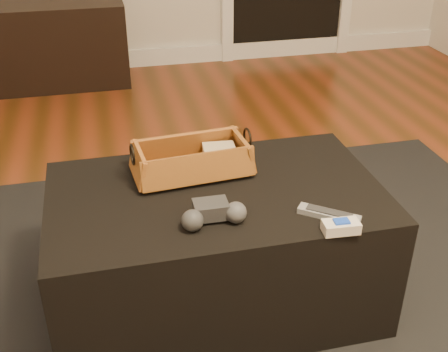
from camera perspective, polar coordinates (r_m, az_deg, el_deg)
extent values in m
cube|color=white|center=(4.11, -11.56, 11.46)|extent=(5.00, 0.04, 0.12)
cube|color=black|center=(3.87, -20.07, 12.28)|extent=(1.33, 0.45, 0.52)
cube|color=black|center=(1.90, -0.39, -13.38)|extent=(2.60, 2.00, 0.01)
cube|color=black|center=(1.80, -0.77, -7.27)|extent=(1.00, 0.60, 0.42)
cube|color=black|center=(1.75, -3.72, 0.63)|extent=(0.20, 0.08, 0.02)
cube|color=tan|center=(1.80, -0.52, 2.29)|extent=(0.11, 0.08, 0.06)
cube|color=#A56425|center=(1.77, -3.24, 0.46)|extent=(0.34, 0.18, 0.01)
cube|color=#974F22|center=(1.82, -3.97, 3.10)|extent=(0.35, 0.06, 0.09)
cube|color=brown|center=(1.68, -2.55, 0.75)|extent=(0.35, 0.06, 0.09)
cube|color=brown|center=(1.79, 1.95, 2.76)|extent=(0.05, 0.18, 0.09)
cube|color=#AF6427|center=(1.72, -8.75, 1.13)|extent=(0.05, 0.18, 0.09)
torus|color=black|center=(1.78, 2.39, 3.88)|extent=(0.01, 0.07, 0.07)
torus|color=black|center=(1.70, -9.30, 2.16)|extent=(0.01, 0.07, 0.07)
cube|color=#29292B|center=(1.54, -1.36, -3.40)|extent=(0.10, 0.07, 0.04)
sphere|color=#313134|center=(1.50, -3.23, -4.53)|extent=(0.07, 0.07, 0.06)
sphere|color=#3D3D40|center=(1.53, 1.21, -3.73)|extent=(0.07, 0.07, 0.06)
cube|color=gray|center=(1.58, 10.62, -3.88)|extent=(0.16, 0.14, 0.02)
cube|color=#262628|center=(1.58, 10.65, -3.57)|extent=(0.12, 0.10, 0.00)
cube|color=beige|center=(1.53, 11.79, -5.08)|extent=(0.10, 0.06, 0.03)
cube|color=blue|center=(1.52, 11.86, -4.53)|extent=(0.04, 0.03, 0.01)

